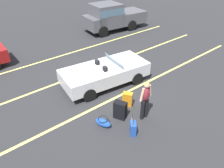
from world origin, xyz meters
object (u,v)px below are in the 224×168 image
suitcase_small_carryon (133,128)px  duffel_bag (103,122)px  suitcase_medium_bright (128,99)px  convertible_car (109,72)px  suitcase_large_black (120,110)px  traveler_person (145,98)px  parked_pickup_truck_far (111,16)px

suitcase_small_carryon → duffel_bag: bearing=157.9°
suitcase_medium_bright → convertible_car: bearing=40.9°
convertible_car → duffel_bag: bearing=-125.1°
suitcase_large_black → suitcase_medium_bright: bearing=2.5°
suitcase_medium_bright → traveler_person: traveler_person is taller
traveler_person → parked_pickup_truck_far: parked_pickup_truck_far is taller
suitcase_medium_bright → traveler_person: bearing=-124.8°
suitcase_large_black → suitcase_small_carryon: size_ratio=0.87×
suitcase_small_carryon → suitcase_large_black: bearing=114.7°
suitcase_medium_bright → duffel_bag: bearing=158.2°
convertible_car → parked_pickup_truck_far: bearing=57.7°
duffel_bag → parked_pickup_truck_far: 10.79m
duffel_bag → parked_pickup_truck_far: bearing=49.7°
suitcase_small_carryon → parked_pickup_truck_far: (6.37, 9.17, 0.85)m
suitcase_small_carryon → parked_pickup_truck_far: size_ratio=0.16×
suitcase_medium_bright → suitcase_small_carryon: 1.61m
suitcase_small_carryon → traveler_person: size_ratio=0.51×
traveler_person → suitcase_small_carryon: bearing=110.7°
convertible_car → traveler_person: traveler_person is taller
suitcase_medium_bright → suitcase_small_carryon: bearing=-159.8°
duffel_bag → suitcase_medium_bright: bearing=12.2°
traveler_person → parked_pickup_truck_far: size_ratio=0.32×
suitcase_large_black → traveler_person: traveler_person is taller
suitcase_small_carryon → traveler_person: traveler_person is taller
convertible_car → suitcase_large_black: bearing=-111.4°
convertible_car → suitcase_large_black: (-1.24, -2.28, -0.22)m
convertible_car → parked_pickup_truck_far: 7.75m
suitcase_small_carryon → parked_pickup_truck_far: 11.20m
suitcase_large_black → duffel_bag: (-0.79, 0.05, -0.21)m
convertible_car → traveler_person: 2.92m
suitcase_medium_bright → parked_pickup_truck_far: size_ratio=0.12×
suitcase_medium_bright → suitcase_large_black: bearing=173.5°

